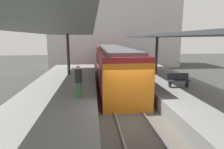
% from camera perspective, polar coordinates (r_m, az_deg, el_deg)
% --- Properties ---
extents(ground_plane, '(80.00, 80.00, 0.00)m').
position_cam_1_polar(ground_plane, '(9.61, 5.59, -14.06)').
color(ground_plane, '#383835').
extents(platform_left, '(4.40, 28.00, 1.00)m').
position_cam_1_polar(platform_left, '(9.46, -18.06, -11.69)').
color(platform_left, gray).
rests_on(platform_left, ground_plane).
extents(platform_right, '(4.40, 28.00, 1.00)m').
position_cam_1_polar(platform_right, '(10.80, 26.11, -9.44)').
color(platform_right, gray).
rests_on(platform_right, ground_plane).
extents(track_ballast, '(3.20, 28.00, 0.20)m').
position_cam_1_polar(track_ballast, '(9.57, 5.60, -13.52)').
color(track_ballast, '#59544C').
rests_on(track_ballast, ground_plane).
extents(rail_near_side, '(0.08, 28.00, 0.14)m').
position_cam_1_polar(rail_near_side, '(9.39, 1.20, -12.82)').
color(rail_near_side, slate).
rests_on(rail_near_side, track_ballast).
extents(rail_far_side, '(0.08, 28.00, 0.14)m').
position_cam_1_polar(rail_far_side, '(9.66, 9.91, -12.29)').
color(rail_far_side, slate).
rests_on(rail_far_side, track_ballast).
extents(commuter_train, '(2.78, 14.45, 3.10)m').
position_cam_1_polar(commuter_train, '(16.61, 0.39, 2.79)').
color(commuter_train, maroon).
rests_on(commuter_train, track_ballast).
extents(canopy_left, '(4.18, 21.00, 3.54)m').
position_cam_1_polar(canopy_left, '(10.15, -17.70, 12.45)').
color(canopy_left, '#333335').
rests_on(canopy_left, platform_left).
extents(canopy_right, '(4.18, 21.00, 3.29)m').
position_cam_1_polar(canopy_right, '(11.41, 23.91, 10.57)').
color(canopy_right, '#333335').
rests_on(canopy_right, platform_right).
extents(platform_bench, '(1.40, 0.41, 0.86)m').
position_cam_1_polar(platform_bench, '(12.73, 19.16, -1.47)').
color(platform_bench, black).
rests_on(platform_bench, platform_right).
extents(passenger_near_bench, '(0.36, 0.36, 1.68)m').
position_cam_1_polar(passenger_near_bench, '(9.86, -9.97, -2.02)').
color(passenger_near_bench, '#386B3D').
rests_on(passenger_near_bench, platform_left).
extents(station_building_backdrop, '(18.00, 6.00, 11.00)m').
position_cam_1_polar(station_building_backdrop, '(28.76, 0.57, 13.67)').
color(station_building_backdrop, '#B7B2B7').
rests_on(station_building_backdrop, ground_plane).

